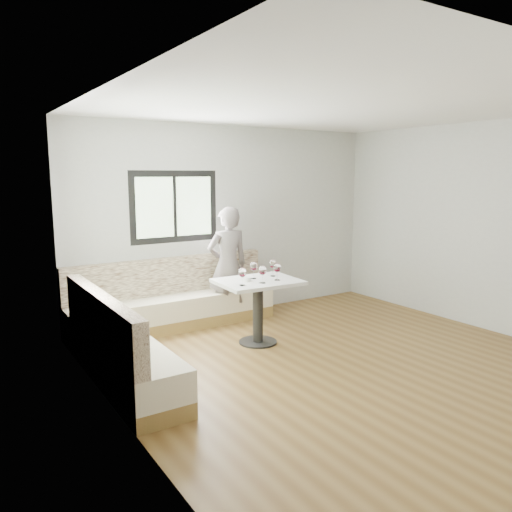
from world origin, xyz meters
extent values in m
cube|color=brown|center=(0.00, 0.00, 0.00)|extent=(5.00, 5.00, 0.01)
cube|color=white|center=(0.00, 0.00, 2.80)|extent=(5.00, 5.00, 0.01)
cube|color=#B7B7B2|center=(0.00, 2.50, 1.40)|extent=(5.00, 0.01, 2.80)
cube|color=#B7B7B2|center=(-2.50, 0.00, 1.40)|extent=(0.01, 5.00, 2.80)
cube|color=#B7B7B2|center=(2.50, 0.00, 1.40)|extent=(0.01, 5.00, 2.80)
cube|color=black|center=(-0.90, 2.49, 1.65)|extent=(1.30, 0.02, 1.00)
cube|color=black|center=(-2.49, 0.90, 1.65)|extent=(0.02, 1.30, 1.00)
cube|color=olive|center=(-1.05, 2.23, 0.08)|extent=(2.90, 0.55, 0.16)
cube|color=beige|center=(-1.05, 2.23, 0.30)|extent=(2.90, 0.55, 0.29)
cube|color=beige|center=(-1.05, 2.43, 0.70)|extent=(2.90, 0.14, 0.50)
cube|color=olive|center=(-2.23, 0.82, 0.08)|extent=(0.55, 2.25, 0.16)
cube|color=beige|center=(-2.23, 0.82, 0.30)|extent=(0.55, 2.25, 0.29)
cube|color=beige|center=(-2.43, 0.82, 0.70)|extent=(0.14, 2.25, 0.50)
cube|color=#D46B33|center=(-2.14, 1.00, 0.50)|extent=(0.37, 0.37, 0.11)
cylinder|color=black|center=(-0.43, 1.09, 0.01)|extent=(0.48, 0.48, 0.02)
cylinder|color=black|center=(-0.43, 1.09, 0.38)|extent=(0.13, 0.13, 0.76)
cube|color=silver|center=(-0.43, 1.09, 0.78)|extent=(1.02, 0.82, 0.04)
imported|color=#685F5E|center=(-0.29, 2.08, 0.83)|extent=(0.64, 0.45, 1.65)
cylinder|color=white|center=(-0.57, 1.13, 0.83)|extent=(0.11, 0.11, 0.04)
sphere|color=black|center=(-0.56, 1.14, 0.84)|extent=(0.02, 0.02, 0.02)
sphere|color=black|center=(-0.59, 1.14, 0.84)|extent=(0.02, 0.02, 0.02)
sphere|color=black|center=(-0.57, 1.11, 0.84)|extent=(0.02, 0.02, 0.02)
cylinder|color=white|center=(-0.75, 0.93, 0.81)|extent=(0.07, 0.07, 0.01)
cylinder|color=white|center=(-0.75, 0.93, 0.86)|extent=(0.01, 0.01, 0.09)
ellipsoid|color=white|center=(-0.75, 0.93, 0.96)|extent=(0.10, 0.10, 0.12)
cylinder|color=#500210|center=(-0.75, 0.93, 0.94)|extent=(0.07, 0.07, 0.02)
cylinder|color=white|center=(-0.48, 0.91, 0.81)|extent=(0.07, 0.07, 0.01)
cylinder|color=white|center=(-0.48, 0.91, 0.86)|extent=(0.01, 0.01, 0.09)
ellipsoid|color=white|center=(-0.48, 0.91, 0.96)|extent=(0.10, 0.10, 0.12)
cylinder|color=#500210|center=(-0.48, 0.91, 0.94)|extent=(0.07, 0.07, 0.02)
cylinder|color=white|center=(-0.23, 0.96, 0.81)|extent=(0.07, 0.07, 0.01)
cylinder|color=white|center=(-0.23, 0.96, 0.86)|extent=(0.01, 0.01, 0.09)
ellipsoid|color=white|center=(-0.23, 0.96, 0.96)|extent=(0.10, 0.10, 0.12)
cylinder|color=#500210|center=(-0.23, 0.96, 0.94)|extent=(0.07, 0.07, 0.02)
cylinder|color=white|center=(-0.43, 1.19, 0.81)|extent=(0.07, 0.07, 0.01)
cylinder|color=white|center=(-0.43, 1.19, 0.86)|extent=(0.01, 0.01, 0.09)
ellipsoid|color=white|center=(-0.43, 1.19, 0.96)|extent=(0.10, 0.10, 0.12)
cylinder|color=#500210|center=(-0.43, 1.19, 0.94)|extent=(0.07, 0.07, 0.02)
cylinder|color=white|center=(-0.14, 1.18, 0.81)|extent=(0.07, 0.07, 0.01)
cylinder|color=white|center=(-0.14, 1.18, 0.86)|extent=(0.01, 0.01, 0.09)
ellipsoid|color=white|center=(-0.14, 1.18, 0.96)|extent=(0.10, 0.10, 0.12)
cylinder|color=#500210|center=(-0.14, 1.18, 0.94)|extent=(0.07, 0.07, 0.02)
camera|label=1|loc=(-3.71, -3.96, 2.10)|focal=35.00mm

